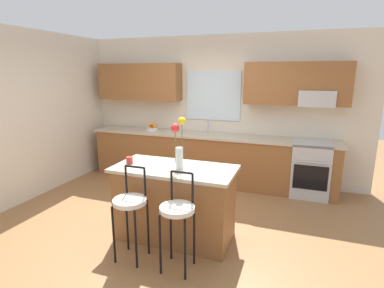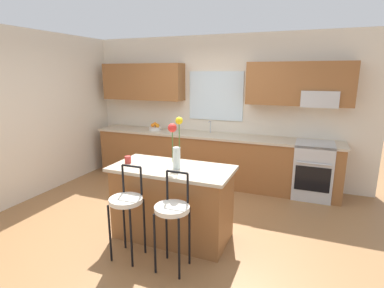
% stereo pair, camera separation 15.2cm
% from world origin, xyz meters
% --- Properties ---
extents(ground_plane, '(14.00, 14.00, 0.00)m').
position_xyz_m(ground_plane, '(0.00, 0.00, 0.00)').
color(ground_plane, olive).
extents(wall_left, '(0.12, 4.60, 2.70)m').
position_xyz_m(wall_left, '(-2.56, 0.30, 1.35)').
color(wall_left, beige).
rests_on(wall_left, ground).
extents(back_wall_assembly, '(5.60, 0.50, 2.70)m').
position_xyz_m(back_wall_assembly, '(0.03, 1.99, 1.51)').
color(back_wall_assembly, beige).
rests_on(back_wall_assembly, ground).
extents(counter_run, '(4.56, 0.64, 0.92)m').
position_xyz_m(counter_run, '(-0.00, 1.70, 0.47)').
color(counter_run, brown).
rests_on(counter_run, ground).
extents(sink_faucet, '(0.02, 0.13, 0.23)m').
position_xyz_m(sink_faucet, '(-0.05, 1.84, 1.06)').
color(sink_faucet, '#B7BABC').
rests_on(sink_faucet, counter_run).
extents(oven_range, '(0.60, 0.64, 0.92)m').
position_xyz_m(oven_range, '(1.80, 1.68, 0.46)').
color(oven_range, '#B7BABC').
rests_on(oven_range, ground).
extents(kitchen_island, '(1.47, 0.73, 0.92)m').
position_xyz_m(kitchen_island, '(0.19, -0.34, 0.46)').
color(kitchen_island, brown).
rests_on(kitchen_island, ground).
extents(bar_stool_near, '(0.36, 0.36, 1.04)m').
position_xyz_m(bar_stool_near, '(-0.09, -0.92, 0.64)').
color(bar_stool_near, black).
rests_on(bar_stool_near, ground).
extents(bar_stool_middle, '(0.36, 0.36, 1.04)m').
position_xyz_m(bar_stool_middle, '(0.46, -0.92, 0.64)').
color(bar_stool_middle, black).
rests_on(bar_stool_middle, ground).
extents(flower_vase, '(0.17, 0.12, 0.62)m').
position_xyz_m(flower_vase, '(0.26, -0.38, 1.23)').
color(flower_vase, silver).
rests_on(flower_vase, kitchen_island).
extents(mug_ceramic, '(0.08, 0.08, 0.09)m').
position_xyz_m(mug_ceramic, '(-0.39, -0.40, 0.97)').
color(mug_ceramic, '#A52D28').
rests_on(mug_ceramic, kitchen_island).
extents(fruit_bowl_oranges, '(0.24, 0.24, 0.16)m').
position_xyz_m(fruit_bowl_oranges, '(-1.15, 1.70, 0.97)').
color(fruit_bowl_oranges, silver).
rests_on(fruit_bowl_oranges, counter_run).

